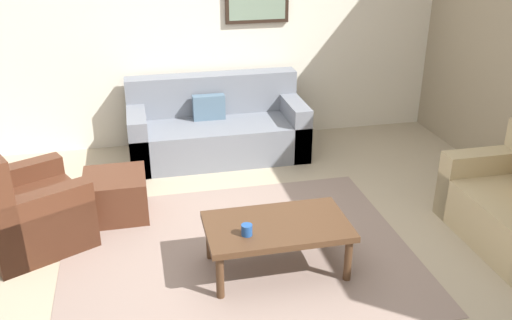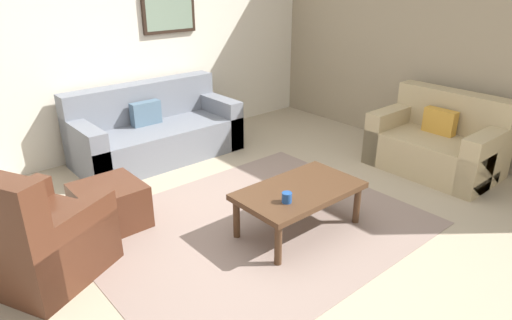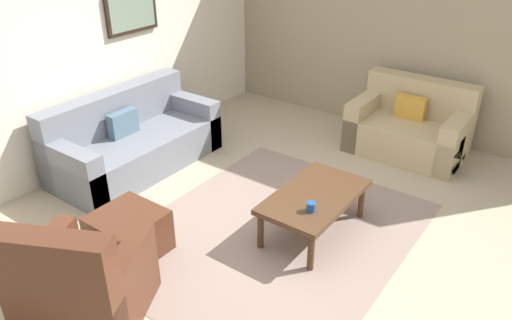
{
  "view_description": "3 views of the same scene",
  "coord_description": "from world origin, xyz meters",
  "px_view_note": "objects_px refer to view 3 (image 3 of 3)",
  "views": [
    {
      "loc": [
        -0.7,
        -3.84,
        2.6
      ],
      "look_at": [
        0.18,
        0.12,
        0.77
      ],
      "focal_mm": 39.19,
      "sensor_mm": 36.0,
      "label": 1
    },
    {
      "loc": [
        -2.28,
        -2.66,
        2.15
      ],
      "look_at": [
        0.09,
        0.09,
        0.6
      ],
      "focal_mm": 31.5,
      "sensor_mm": 36.0,
      "label": 2
    },
    {
      "loc": [
        -3.13,
        -2.07,
        2.79
      ],
      "look_at": [
        0.03,
        0.21,
        0.71
      ],
      "focal_mm": 34.27,
      "sensor_mm": 36.0,
      "label": 3
    }
  ],
  "objects_px": {
    "couch_main": "(131,142)",
    "cup": "(311,207)",
    "framed_artwork": "(132,12)",
    "armchair_leather": "(82,290)",
    "couch_loveseat": "(410,128)",
    "ottoman": "(129,234)",
    "coffee_table": "(314,199)"
  },
  "relations": [
    {
      "from": "ottoman",
      "to": "framed_artwork",
      "type": "relative_size",
      "value": 0.76
    },
    {
      "from": "ottoman",
      "to": "cup",
      "type": "xyz_separation_m",
      "value": [
        0.97,
        -1.26,
        0.25
      ]
    },
    {
      "from": "couch_loveseat",
      "to": "framed_artwork",
      "type": "bearing_deg",
      "value": 120.69
    },
    {
      "from": "ottoman",
      "to": "coffee_table",
      "type": "bearing_deg",
      "value": -43.19
    },
    {
      "from": "couch_loveseat",
      "to": "ottoman",
      "type": "distance_m",
      "value": 3.65
    },
    {
      "from": "ottoman",
      "to": "cup",
      "type": "distance_m",
      "value": 1.61
    },
    {
      "from": "couch_loveseat",
      "to": "cup",
      "type": "bearing_deg",
      "value": -179.86
    },
    {
      "from": "couch_loveseat",
      "to": "ottoman",
      "type": "bearing_deg",
      "value": 159.85
    },
    {
      "from": "coffee_table",
      "to": "framed_artwork",
      "type": "distance_m",
      "value": 3.11
    },
    {
      "from": "couch_main",
      "to": "coffee_table",
      "type": "distance_m",
      "value": 2.39
    },
    {
      "from": "cup",
      "to": "armchair_leather",
      "type": "bearing_deg",
      "value": 152.39
    },
    {
      "from": "couch_main",
      "to": "framed_artwork",
      "type": "relative_size",
      "value": 2.67
    },
    {
      "from": "couch_main",
      "to": "couch_loveseat",
      "type": "distance_m",
      "value": 3.39
    },
    {
      "from": "couch_main",
      "to": "couch_loveseat",
      "type": "relative_size",
      "value": 1.47
    },
    {
      "from": "armchair_leather",
      "to": "framed_artwork",
      "type": "xyz_separation_m",
      "value": [
        2.44,
        2.01,
        1.33
      ]
    },
    {
      "from": "armchair_leather",
      "to": "ottoman",
      "type": "bearing_deg",
      "value": 26.35
    },
    {
      "from": "cup",
      "to": "couch_main",
      "type": "bearing_deg",
      "value": 86.39
    },
    {
      "from": "ottoman",
      "to": "framed_artwork",
      "type": "xyz_separation_m",
      "value": [
        1.7,
        1.64,
        1.43
      ]
    },
    {
      "from": "armchair_leather",
      "to": "coffee_table",
      "type": "xyz_separation_m",
      "value": [
        1.97,
        -0.79,
        0.05
      ]
    },
    {
      "from": "cup",
      "to": "framed_artwork",
      "type": "bearing_deg",
      "value": 75.84
    },
    {
      "from": "couch_main",
      "to": "cup",
      "type": "bearing_deg",
      "value": -93.61
    },
    {
      "from": "couch_main",
      "to": "ottoman",
      "type": "bearing_deg",
      "value": -132.39
    },
    {
      "from": "ottoman",
      "to": "cup",
      "type": "relative_size",
      "value": 6.55
    },
    {
      "from": "framed_artwork",
      "to": "armchair_leather",
      "type": "bearing_deg",
      "value": -140.54
    },
    {
      "from": "armchair_leather",
      "to": "framed_artwork",
      "type": "distance_m",
      "value": 3.43
    },
    {
      "from": "couch_main",
      "to": "cup",
      "type": "distance_m",
      "value": 2.51
    },
    {
      "from": "framed_artwork",
      "to": "couch_loveseat",
      "type": "bearing_deg",
      "value": -59.31
    },
    {
      "from": "couch_main",
      "to": "ottoman",
      "type": "relative_size",
      "value": 3.51
    },
    {
      "from": "couch_loveseat",
      "to": "armchair_leather",
      "type": "xyz_separation_m",
      "value": [
        -4.16,
        0.89,
        0.01
      ]
    },
    {
      "from": "cup",
      "to": "framed_artwork",
      "type": "relative_size",
      "value": 0.12
    },
    {
      "from": "armchair_leather",
      "to": "cup",
      "type": "xyz_separation_m",
      "value": [
        1.71,
        -0.89,
        0.15
      ]
    },
    {
      "from": "couch_loveseat",
      "to": "ottoman",
      "type": "height_order",
      "value": "couch_loveseat"
    }
  ]
}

